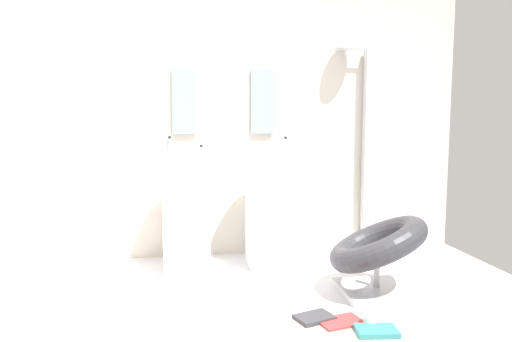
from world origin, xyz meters
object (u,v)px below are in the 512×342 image
object	(u,v)px
towel_rack	(44,222)
coffee_mug	(370,320)
shower_column	(369,146)
pedestal_sink_left	(186,208)
lounge_chair	(377,250)
pedestal_sink_right	(270,206)
magazine_teal	(377,331)
soap_bottle_white	(286,148)
magazine_charcoal	(314,318)
magazine_red	(341,322)
soap_bottle_clear	(201,153)
soap_bottle_grey	(170,148)

from	to	relation	value
towel_rack	coffee_mug	bearing A→B (deg)	-17.61
shower_column	pedestal_sink_left	bearing A→B (deg)	-169.11
lounge_chair	pedestal_sink_right	bearing A→B (deg)	128.34
shower_column	lounge_chair	world-z (taller)	shower_column
magazine_teal	soap_bottle_white	world-z (taller)	soap_bottle_white
soap_bottle_white	coffee_mug	bearing A→B (deg)	-77.37
magazine_charcoal	magazine_red	bearing A→B (deg)	-44.50
soap_bottle_white	soap_bottle_clear	world-z (taller)	soap_bottle_white
magazine_charcoal	soap_bottle_clear	size ratio (longest dim) A/B	2.02
lounge_chair	soap_bottle_white	world-z (taller)	soap_bottle_white
soap_bottle_grey	soap_bottle_white	size ratio (longest dim) A/B	1.04
lounge_chair	coffee_mug	size ratio (longest dim) A/B	11.72
pedestal_sink_left	pedestal_sink_right	size ratio (longest dim) A/B	1.00
pedestal_sink_right	magazine_charcoal	world-z (taller)	pedestal_sink_right
magazine_teal	soap_bottle_grey	bearing A→B (deg)	138.36
magazine_charcoal	soap_bottle_grey	distance (m)	1.86
lounge_chair	shower_column	bearing A→B (deg)	70.95
magazine_red	soap_bottle_clear	world-z (taller)	soap_bottle_clear
pedestal_sink_right	soap_bottle_grey	size ratio (longest dim) A/B	5.62
magazine_red	coffee_mug	bearing A→B (deg)	-35.47
coffee_mug	towel_rack	bearing A→B (deg)	162.39
magazine_teal	soap_bottle_clear	world-z (taller)	soap_bottle_clear
pedestal_sink_left	soap_bottle_grey	size ratio (longest dim) A/B	5.62
magazine_charcoal	soap_bottle_grey	bearing A→B (deg)	110.65
magazine_red	soap_bottle_grey	world-z (taller)	soap_bottle_grey
soap_bottle_white	towel_rack	bearing A→B (deg)	-163.01
lounge_chair	magazine_teal	world-z (taller)	lounge_chair
pedestal_sink_right	lounge_chair	distance (m)	1.11
soap_bottle_grey	lounge_chair	bearing A→B (deg)	-26.95
magazine_charcoal	soap_bottle_clear	distance (m)	1.68
magazine_charcoal	soap_bottle_white	distance (m)	1.54
shower_column	magazine_teal	distance (m)	2.25
shower_column	coffee_mug	bearing A→B (deg)	-111.68
shower_column	magazine_teal	xyz separation A→B (m)	(-0.70, -1.86, -1.05)
lounge_chair	soap_bottle_white	size ratio (longest dim) A/B	5.42
shower_column	towel_rack	size ratio (longest dim) A/B	2.16
shower_column	magazine_charcoal	world-z (taller)	shower_column
pedestal_sink_left	magazine_red	distance (m)	1.73
pedestal_sink_left	pedestal_sink_right	distance (m)	0.76
towel_rack	magazine_charcoal	world-z (taller)	towel_rack
pedestal_sink_left	soap_bottle_clear	xyz separation A→B (m)	(0.14, -0.11, 0.50)
magazine_charcoal	soap_bottle_clear	world-z (taller)	soap_bottle_clear
pedestal_sink_right	soap_bottle_grey	world-z (taller)	soap_bottle_grey
towel_rack	magazine_red	bearing A→B (deg)	-17.12
magazine_charcoal	pedestal_sink_right	bearing A→B (deg)	74.86
pedestal_sink_left	magazine_teal	xyz separation A→B (m)	(1.15, -1.51, -0.53)
shower_column	soap_bottle_clear	xyz separation A→B (m)	(-1.71, -0.46, -0.02)
pedestal_sink_left	magazine_charcoal	bearing A→B (deg)	-56.47
magazine_red	magazine_teal	xyz separation A→B (m)	(0.17, -0.18, 0.01)
shower_column	lounge_chair	distance (m)	1.47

